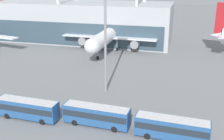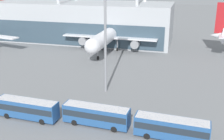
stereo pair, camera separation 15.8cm
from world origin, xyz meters
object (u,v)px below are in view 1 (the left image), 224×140
at_px(shuttle_bus_0, 27,108).
at_px(shuttle_bus_1, 96,114).
at_px(airliner_at_gate_far, 108,36).
at_px(shuttle_bus_2, 172,127).

height_order(shuttle_bus_0, shuttle_bus_1, same).
bearing_deg(shuttle_bus_1, airliner_at_gate_far, 106.38).
relative_size(airliner_at_gate_far, shuttle_bus_0, 3.04).
bearing_deg(shuttle_bus_0, shuttle_bus_1, 6.33).
distance_m(airliner_at_gate_far, shuttle_bus_0, 47.55).
height_order(shuttle_bus_0, shuttle_bus_2, same).
relative_size(airliner_at_gate_far, shuttle_bus_1, 3.04).
height_order(airliner_at_gate_far, shuttle_bus_0, airliner_at_gate_far).
relative_size(shuttle_bus_0, shuttle_bus_1, 1.00).
bearing_deg(shuttle_bus_0, airliner_at_gate_far, 91.22).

